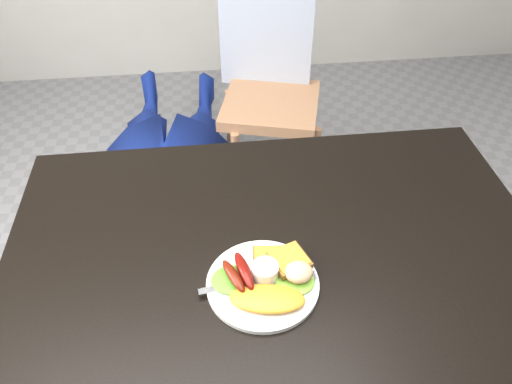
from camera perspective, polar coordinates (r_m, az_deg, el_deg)
The scene contains 14 objects.
dining_table at distance 1.13m, azimuth 2.42°, elevation -6.97°, with size 1.20×0.80×0.04m, color black.
dining_chair at distance 2.13m, azimuth 1.70°, elevation 9.92°, with size 0.39×0.39×0.05m, color #B07A55.
person at distance 1.78m, azimuth -13.21°, elevation 15.36°, with size 0.58×0.39×1.62m, color navy.
plate at distance 1.04m, azimuth 0.77°, elevation -10.46°, with size 0.23×0.23×0.01m, color white.
lettuce_left at distance 1.03m, azimuth -2.81°, elevation -9.97°, with size 0.08×0.08×0.01m, color #3D9225.
lettuce_right at distance 1.03m, azimuth 4.46°, elevation -10.14°, with size 0.08×0.07×0.01m, color #62991F.
omelette at distance 1.00m, azimuth 1.29°, elevation -12.10°, with size 0.15×0.07×0.02m, color orange.
sausage_a at distance 1.02m, azimuth -2.61°, elevation -9.55°, with size 0.02×0.09×0.02m, color #650A06.
sausage_b at distance 1.03m, azimuth -1.38°, elevation -8.97°, with size 0.03×0.10×0.03m, color maroon.
ramekin at distance 1.03m, azimuth 1.04°, elevation -9.05°, with size 0.06×0.06×0.03m, color white.
toast_a at distance 1.06m, azimuth 1.77°, elevation -7.93°, with size 0.08×0.08×0.01m, color olive.
toast_b at distance 1.05m, azimuth 3.82°, elevation -7.75°, with size 0.07×0.07×0.01m, color olive.
potato_salad at distance 1.02m, azimuth 4.89°, elevation -9.10°, with size 0.06×0.05×0.03m, color beige.
fork at distance 1.03m, azimuth -1.59°, elevation -10.39°, with size 0.18×0.01×0.00m, color #ADAFB7.
Camera 1 is at (-0.13, -0.73, 1.58)m, focal length 35.00 mm.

